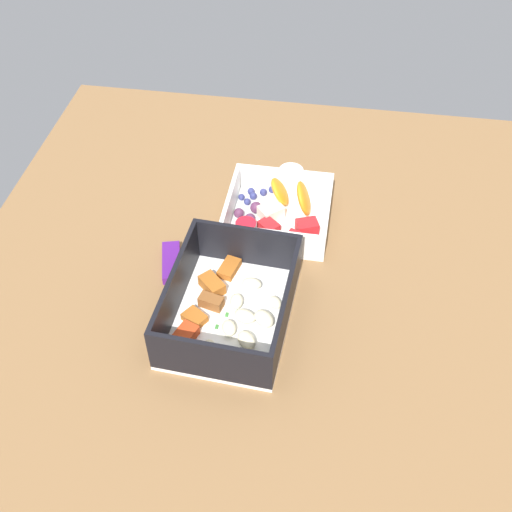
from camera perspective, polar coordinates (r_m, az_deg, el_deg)
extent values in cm
cube|color=brown|center=(87.76, 0.23, -0.74)|extent=(80.00, 80.00, 2.00)
cube|color=white|center=(80.16, -2.30, -5.45)|extent=(20.35, 15.89, 0.60)
cube|color=black|center=(72.02, -4.23, -9.45)|extent=(1.55, 14.67, 6.37)
cube|color=black|center=(83.61, -0.80, 0.99)|extent=(1.55, 14.67, 6.37)
cube|color=black|center=(79.02, -7.33, -2.97)|extent=(18.24, 1.78, 6.37)
cube|color=black|center=(76.52, 2.75, -4.71)|extent=(18.24, 1.78, 6.37)
ellipsoid|color=beige|center=(78.42, -1.08, -5.49)|extent=(2.82, 3.32, 1.41)
ellipsoid|color=beige|center=(76.03, -4.20, -8.27)|extent=(2.72, 2.48, 1.12)
ellipsoid|color=beige|center=(78.13, 0.75, -5.70)|extent=(3.54, 3.57, 1.48)
ellipsoid|color=beige|center=(74.85, -0.75, -9.16)|extent=(2.30, 2.94, 1.33)
ellipsoid|color=beige|center=(80.16, -1.79, -4.12)|extent=(2.57, 1.90, 1.22)
ellipsoid|color=beige|center=(82.01, -0.52, -2.50)|extent=(1.96, 2.68, 1.29)
ellipsoid|color=beige|center=(77.53, -2.48, -6.54)|extent=(2.93, 2.52, 1.23)
ellipsoid|color=beige|center=(76.24, -0.86, -7.62)|extent=(3.42, 3.31, 1.41)
ellipsoid|color=beige|center=(80.16, 1.75, -4.23)|extent=(2.63, 2.42, 1.08)
cube|color=#AD5B1E|center=(82.17, -4.02, -2.62)|extent=(3.99, 4.01, 1.64)
cube|color=#AD5B1E|center=(84.41, -2.44, -1.11)|extent=(4.00, 2.93, 1.06)
cube|color=#AD5B1E|center=(79.25, -5.61, -5.61)|extent=(3.38, 3.55, 1.01)
cube|color=red|center=(77.47, -6.42, -7.13)|extent=(3.70, 3.17, 1.44)
cube|color=brown|center=(80.36, -4.09, -4.16)|extent=(2.32, 3.37, 1.55)
cube|color=#387A33|center=(76.67, -0.92, -8.30)|extent=(0.60, 0.40, 0.20)
cube|color=#387A33|center=(79.78, -2.66, -5.35)|extent=(0.60, 0.40, 0.20)
cube|color=#387A33|center=(76.16, -3.38, -8.96)|extent=(0.60, 0.40, 0.20)
cube|color=#387A33|center=(78.66, -3.58, -6.44)|extent=(0.60, 0.40, 0.20)
cube|color=#387A33|center=(75.91, 0.34, -9.10)|extent=(0.60, 0.40, 0.20)
cube|color=#387A33|center=(80.02, -1.66, -5.09)|extent=(0.60, 0.40, 0.20)
cube|color=white|center=(92.29, 1.99, 3.26)|extent=(14.22, 14.90, 0.60)
cube|color=white|center=(85.92, 1.40, 1.35)|extent=(0.78, 14.74, 3.90)
cube|color=white|center=(95.85, 2.60, 6.95)|extent=(0.78, 14.74, 3.90)
cube|color=white|center=(91.66, -2.36, 4.79)|extent=(12.85, 0.76, 3.90)
cube|color=white|center=(90.43, 6.48, 3.79)|extent=(12.85, 0.76, 3.90)
ellipsoid|color=orange|center=(93.04, 2.19, 5.86)|extent=(5.03, 4.35, 4.50)
ellipsoid|color=orange|center=(91.51, 4.36, 5.25)|extent=(5.38, 3.57, 5.28)
cube|color=red|center=(89.76, 4.66, 2.66)|extent=(3.20, 3.63, 1.81)
cube|color=red|center=(89.53, 1.18, 2.63)|extent=(3.38, 3.45, 1.66)
cube|color=red|center=(88.21, 3.61, 1.62)|extent=(2.61, 2.95, 1.46)
cube|color=#F4EACC|center=(91.64, 1.37, 4.01)|extent=(4.09, 4.18, 2.01)
sphere|color=#562D4C|center=(90.83, -0.56, 3.40)|extent=(1.63, 1.63, 1.63)
sphere|color=#562D4C|center=(91.84, -1.57, 3.92)|extent=(1.53, 1.53, 1.53)
sphere|color=#562D4C|center=(92.50, 0.01, 4.42)|extent=(1.78, 1.78, 1.78)
cone|color=red|center=(88.73, -0.93, 2.46)|extent=(2.97, 2.97, 2.37)
sphere|color=navy|center=(95.75, -0.44, 5.89)|extent=(1.18, 1.18, 1.18)
sphere|color=navy|center=(96.21, 1.27, 6.07)|extent=(1.09, 1.09, 1.09)
sphere|color=navy|center=(95.63, 0.68, 5.83)|extent=(1.17, 1.17, 1.17)
sphere|color=navy|center=(94.89, -1.32, 5.38)|extent=(1.02, 1.02, 1.02)
sphere|color=navy|center=(94.05, -0.80, 4.95)|extent=(1.05, 1.05, 1.05)
sphere|color=navy|center=(94.95, -0.25, 5.47)|extent=(1.15, 1.15, 1.15)
cube|color=#51197A|center=(86.58, -7.70, -0.57)|extent=(7.38, 4.09, 1.20)
cylinder|color=white|center=(100.01, 3.20, 7.50)|extent=(3.86, 3.86, 1.41)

